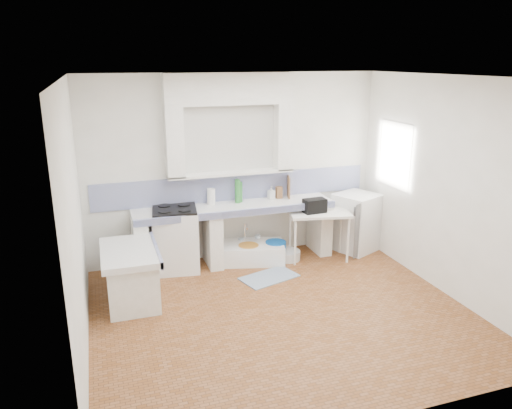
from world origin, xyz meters
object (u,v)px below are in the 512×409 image
object	(u,v)px
stove	(176,240)
side_table	(319,236)
sink	(249,253)
fridge	(356,222)

from	to	relation	value
stove	side_table	size ratio (longest dim) A/B	0.99
sink	side_table	distance (m)	1.10
sink	side_table	bearing A→B (deg)	1.09
sink	fridge	size ratio (longest dim) A/B	1.14
stove	side_table	world-z (taller)	stove
side_table	fridge	xyz separation A→B (m)	(0.74, 0.17, 0.08)
sink	fridge	bearing A→B (deg)	11.97
side_table	fridge	world-z (taller)	fridge
sink	side_table	size ratio (longest dim) A/B	1.16
stove	sink	size ratio (longest dim) A/B	0.85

